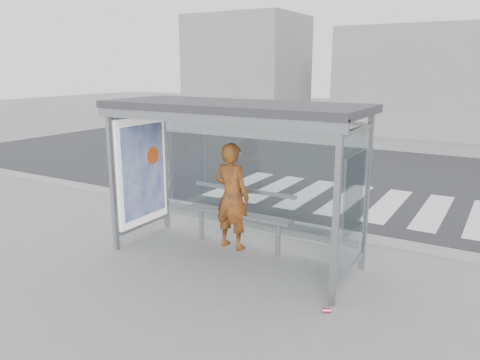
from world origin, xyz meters
name	(u,v)px	position (x,y,z in m)	size (l,w,h in m)	color
ground	(233,258)	(0.00, 0.00, 0.00)	(80.00, 80.00, 0.00)	slate
road	(357,177)	(0.00, 7.00, 0.00)	(30.00, 10.00, 0.01)	#252527
curb	(283,223)	(0.00, 1.95, 0.06)	(30.00, 0.18, 0.12)	gray
crosswalk	(346,199)	(0.50, 4.50, 0.00)	(6.55, 3.00, 0.00)	silver
bus_shelter	(215,140)	(-0.37, 0.06, 1.98)	(4.25, 1.65, 2.62)	gray
building_left	(247,70)	(-10.00, 18.00, 3.00)	(6.00, 5.00, 6.00)	gray
building_center	(428,81)	(0.00, 18.00, 2.50)	(8.00, 5.00, 5.00)	gray
person	(232,196)	(-0.28, 0.42, 0.95)	(0.69, 0.46, 1.90)	#DC4614
bench	(239,214)	(-0.18, 0.50, 0.62)	(2.05, 0.34, 1.06)	slate
soda_can	(326,310)	(2.00, -0.91, 0.03)	(0.07, 0.07, 0.12)	#BF385D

